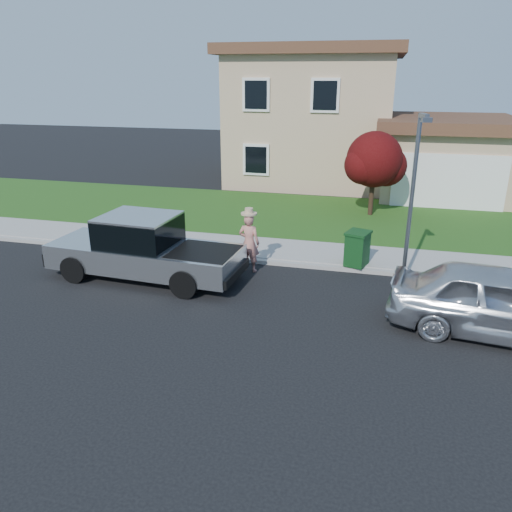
{
  "coord_description": "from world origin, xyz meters",
  "views": [
    {
      "loc": [
        3.74,
        -11.1,
        5.51
      ],
      "look_at": [
        0.86,
        0.31,
        1.2
      ],
      "focal_mm": 35.0,
      "sensor_mm": 36.0,
      "label": 1
    }
  ],
  "objects": [
    {
      "name": "sidewalk",
      "position": [
        1.0,
        4.0,
        0.07
      ],
      "size": [
        40.0,
        2.0,
        0.15
      ],
      "primitive_type": "cube",
      "color": "gray",
      "rests_on": "ground"
    },
    {
      "name": "house",
      "position": [
        1.31,
        16.38,
        3.17
      ],
      "size": [
        14.0,
        11.3,
        6.85
      ],
      "color": "tan",
      "rests_on": "ground"
    },
    {
      "name": "curb",
      "position": [
        1.0,
        2.9,
        0.06
      ],
      "size": [
        40.0,
        0.2,
        0.12
      ],
      "primitive_type": "cube",
      "color": "gray",
      "rests_on": "ground"
    },
    {
      "name": "street_lamp",
      "position": [
        4.57,
        1.95,
        2.64
      ],
      "size": [
        0.3,
        0.61,
        4.62
      ],
      "rotation": [
        0.0,
        0.0,
        0.25
      ],
      "color": "slate",
      "rests_on": "ground"
    },
    {
      "name": "sedan",
      "position": [
        6.5,
        -0.17,
        0.8
      ],
      "size": [
        4.91,
        2.49,
        1.6
      ],
      "primitive_type": "imported",
      "rotation": [
        0.0,
        0.0,
        1.44
      ],
      "color": "silver",
      "rests_on": "ground"
    },
    {
      "name": "trash_bin",
      "position": [
        3.24,
        3.1,
        0.67
      ],
      "size": [
        0.81,
        0.88,
        1.03
      ],
      "rotation": [
        0.0,
        0.0,
        -0.3
      ],
      "color": "#0F3714",
      "rests_on": "sidewalk"
    },
    {
      "name": "woman",
      "position": [
        0.17,
        2.21,
        0.91
      ],
      "size": [
        0.68,
        0.49,
        1.92
      ],
      "rotation": [
        0.0,
        0.0,
        3.03
      ],
      "color": "tan",
      "rests_on": "ground"
    },
    {
      "name": "ornamental_tree",
      "position": [
        3.47,
        9.18,
        2.23
      ],
      "size": [
        2.43,
        2.19,
        3.34
      ],
      "color": "black",
      "rests_on": "lawn"
    },
    {
      "name": "ground",
      "position": [
        0.0,
        0.0,
        0.0
      ],
      "size": [
        80.0,
        80.0,
        0.0
      ],
      "primitive_type": "plane",
      "color": "black",
      "rests_on": "ground"
    },
    {
      "name": "pickup_truck",
      "position": [
        -2.56,
        0.97,
        0.86
      ],
      "size": [
        5.69,
        2.33,
        1.83
      ],
      "rotation": [
        0.0,
        0.0,
        -0.06
      ],
      "color": "black",
      "rests_on": "ground"
    },
    {
      "name": "lawn",
      "position": [
        1.0,
        8.5,
        0.05
      ],
      "size": [
        40.0,
        7.0,
        0.1
      ],
      "primitive_type": "cube",
      "color": "#1C3E11",
      "rests_on": "ground"
    }
  ]
}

